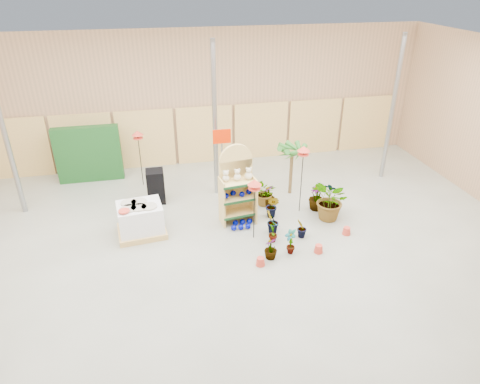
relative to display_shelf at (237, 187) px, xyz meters
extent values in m
cube|color=gray|center=(-0.28, -1.83, -1.03)|extent=(15.00, 12.00, 0.10)
cube|color=white|center=(-0.28, -1.83, 3.57)|extent=(15.00, 12.00, 0.10)
cube|color=#9F7956|center=(-0.28, 4.22, 1.27)|extent=(15.00, 0.10, 4.50)
cylinder|color=gray|center=(-5.78, 1.67, 1.27)|extent=(0.14, 0.14, 4.50)
cylinder|color=gray|center=(5.22, 1.67, 1.27)|extent=(0.14, 0.14, 4.50)
cylinder|color=gray|center=(-0.28, 1.67, 1.27)|extent=(0.14, 0.14, 4.50)
cube|color=tan|center=(-6.28, 4.09, 0.02)|extent=(1.90, 0.06, 2.00)
cube|color=tan|center=(-4.28, 4.09, 0.02)|extent=(1.90, 0.06, 2.00)
cube|color=tan|center=(-2.28, 4.09, 0.02)|extent=(1.90, 0.06, 2.00)
cube|color=tan|center=(-0.28, 4.09, 0.02)|extent=(1.90, 0.06, 2.00)
cube|color=tan|center=(1.72, 4.09, 0.02)|extent=(1.90, 0.06, 2.00)
cube|color=tan|center=(3.72, 4.09, 0.02)|extent=(1.90, 0.06, 2.00)
cube|color=tan|center=(5.72, 4.09, 0.02)|extent=(1.90, 0.06, 2.00)
cube|color=tan|center=(0.00, 0.10, -0.13)|extent=(0.90, 0.20, 1.70)
cylinder|color=tan|center=(0.00, 0.10, 0.72)|extent=(0.90, 0.20, 0.90)
cube|color=tan|center=(0.00, -0.16, -0.68)|extent=(0.92, 0.61, 0.04)
cube|color=#0F3819|center=(0.00, -0.41, -0.68)|extent=(0.86, 0.14, 0.06)
cube|color=tan|center=(0.00, -0.16, -0.23)|extent=(0.92, 0.61, 0.04)
cube|color=#0F3819|center=(0.00, -0.41, -0.23)|extent=(0.86, 0.14, 0.06)
cube|color=tan|center=(0.00, -0.16, 0.22)|extent=(0.92, 0.61, 0.04)
cube|color=#0F3819|center=(0.00, -0.41, 0.22)|extent=(0.86, 0.14, 0.06)
cube|color=tan|center=(-0.43, -0.16, -0.33)|extent=(0.11, 0.50, 1.30)
cube|color=tan|center=(0.43, -0.16, -0.33)|extent=(0.11, 0.50, 1.30)
sphere|color=beige|center=(-0.30, -0.10, 0.33)|extent=(0.18, 0.18, 0.18)
sphere|color=beige|center=(-0.30, -0.10, 0.48)|extent=(0.14, 0.14, 0.14)
sphere|color=beige|center=(0.00, -0.10, 0.33)|extent=(0.19, 0.19, 0.19)
sphere|color=beige|center=(0.00, -0.10, 0.49)|extent=(0.14, 0.14, 0.14)
sphere|color=beige|center=(0.30, -0.10, 0.34)|extent=(0.20, 0.20, 0.20)
sphere|color=beige|center=(0.30, -0.10, 0.50)|extent=(0.14, 0.14, 0.14)
sphere|color=#00068C|center=(-0.32, -0.18, -0.14)|extent=(0.15, 0.15, 0.15)
sphere|color=#00068C|center=(-0.11, -0.06, -0.14)|extent=(0.15, 0.15, 0.15)
sphere|color=#00068C|center=(0.11, -0.18, -0.14)|extent=(0.15, 0.15, 0.15)
sphere|color=#00068C|center=(0.32, -0.06, -0.14)|extent=(0.15, 0.15, 0.15)
sphere|color=#00068C|center=(-0.19, -0.56, -0.91)|extent=(0.15, 0.15, 0.15)
sphere|color=#00068C|center=(-0.10, -0.32, -0.91)|extent=(0.15, 0.15, 0.15)
sphere|color=#00068C|center=(0.00, -0.56, -0.91)|extent=(0.15, 0.15, 0.15)
sphere|color=#00068C|center=(0.09, -0.32, -0.91)|extent=(0.15, 0.15, 0.15)
sphere|color=#00068C|center=(0.19, -0.56, -0.91)|extent=(0.15, 0.15, 0.15)
sphere|color=#00068C|center=(0.29, -0.32, -0.91)|extent=(0.15, 0.15, 0.15)
cube|color=tan|center=(-2.54, -0.21, -0.91)|extent=(1.29, 1.12, 0.15)
cube|color=white|center=(-2.54, -0.21, -0.49)|extent=(1.18, 1.01, 0.69)
cylinder|color=#B5AC96|center=(-2.79, -0.36, -0.12)|extent=(0.40, 0.40, 0.04)
cylinder|color=#B5AC96|center=(-2.54, -0.36, -0.12)|extent=(0.40, 0.40, 0.04)
cylinder|color=#B5AC96|center=(-2.29, -0.36, -0.12)|extent=(0.40, 0.40, 0.04)
cylinder|color=#B5AC96|center=(-2.79, -0.07, -0.12)|extent=(0.40, 0.40, 0.04)
cylinder|color=#B5AC96|center=(-2.54, -0.07, -0.12)|extent=(0.40, 0.40, 0.04)
cube|color=black|center=(-2.09, 1.46, -0.73)|extent=(0.50, 0.50, 0.50)
cube|color=black|center=(-2.09, 1.46, -0.23)|extent=(0.50, 0.50, 0.50)
cube|color=#16491A|center=(-4.08, 3.37, -0.08)|extent=(2.00, 0.30, 1.80)
cylinder|color=gray|center=(-0.18, 1.17, 0.12)|extent=(0.05, 0.05, 2.20)
cube|color=red|center=(-0.18, 1.13, 1.02)|extent=(0.50, 0.03, 0.40)
cylinder|color=black|center=(0.24, -0.98, -0.28)|extent=(0.02, 0.02, 1.40)
cylinder|color=#DA402E|center=(0.24, -0.98, 0.42)|extent=(0.30, 0.30, 0.02)
cone|color=#DA402E|center=(0.24, -0.98, 0.59)|extent=(0.34, 0.34, 0.14)
cylinder|color=black|center=(1.82, 0.06, -0.12)|extent=(0.02, 0.02, 1.73)
cylinder|color=#DA402E|center=(1.82, 0.06, 0.74)|extent=(0.30, 0.30, 0.02)
cone|color=#DA402E|center=(1.82, 0.06, 0.91)|extent=(0.34, 0.34, 0.14)
cylinder|color=black|center=(-2.48, 2.67, -0.20)|extent=(0.02, 0.02, 1.56)
cylinder|color=#DA402E|center=(-2.48, 2.67, 0.58)|extent=(0.30, 0.30, 0.02)
cone|color=#DA402E|center=(-2.48, 2.67, 0.75)|extent=(0.34, 0.34, 0.14)
cylinder|color=brown|center=(1.90, 1.17, -0.32)|extent=(0.10, 0.10, 1.32)
imported|color=#2C6E24|center=(0.67, -1.27, -0.64)|extent=(0.34, 0.42, 0.69)
imported|color=#2C6E24|center=(0.75, -0.89, -0.65)|extent=(0.47, 0.47, 0.67)
imported|color=#2C6E24|center=(2.31, 0.06, -0.58)|extent=(0.48, 0.48, 0.80)
imported|color=#2C6E24|center=(2.71, 0.02, -0.57)|extent=(0.50, 0.52, 0.82)
imported|color=#2C6E24|center=(0.98, -0.12, -0.64)|extent=(0.48, 0.48, 0.69)
imported|color=#2C6E24|center=(0.94, 0.58, -0.58)|extent=(0.85, 0.90, 0.80)
imported|color=#2C6E24|center=(0.42, -1.92, -0.71)|extent=(0.44, 0.44, 0.55)
imported|color=#2C6E24|center=(0.94, -1.81, -0.65)|extent=(0.28, 0.37, 0.66)
imported|color=#2C6E24|center=(1.42, -1.24, -0.71)|extent=(0.37, 0.39, 0.55)
imported|color=#2C6E24|center=(2.48, -0.56, -0.40)|extent=(1.05, 1.17, 1.16)
imported|color=#2C6E24|center=(1.05, 0.53, -0.65)|extent=(0.52, 0.52, 0.66)
camera|label=1|loc=(-2.00, -9.85, 5.11)|focal=32.00mm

